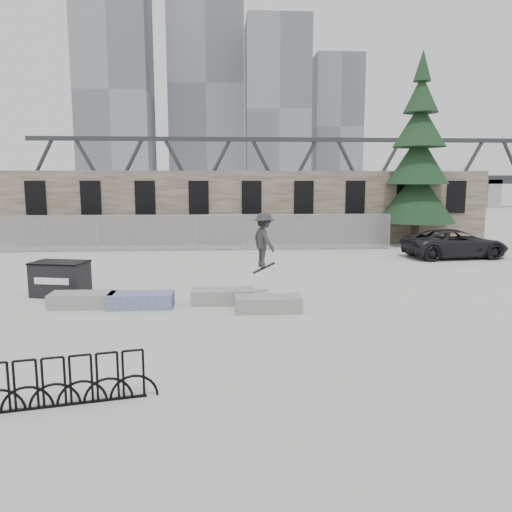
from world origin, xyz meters
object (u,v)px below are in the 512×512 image
(skateboarder, at_px, (264,240))
(planter_center_left, at_px, (141,300))
(dumpster, at_px, (60,279))
(planter_center_right, at_px, (223,296))
(planter_offset, at_px, (268,303))
(suv, at_px, (455,244))
(spruce_tree, at_px, (418,166))
(planter_far_left, at_px, (83,299))
(bike_rack, at_px, (54,383))

(skateboarder, bearing_deg, planter_center_left, 81.33)
(dumpster, bearing_deg, planter_center_right, -1.74)
(planter_offset, relative_size, skateboarder, 0.99)
(planter_center_left, height_order, dumpster, dumpster)
(suv, bearing_deg, dumpster, 107.14)
(dumpster, height_order, skateboarder, skateboarder)
(skateboarder, bearing_deg, spruce_tree, -59.27)
(planter_center_left, distance_m, planter_offset, 3.99)
(dumpster, bearing_deg, suv, 35.63)
(suv, height_order, skateboarder, skateboarder)
(planter_far_left, relative_size, spruce_tree, 0.17)
(planter_center_left, bearing_deg, dumpster, 149.19)
(planter_center_right, distance_m, dumpster, 5.75)
(bike_rack, relative_size, suv, 0.67)
(spruce_tree, bearing_deg, planter_offset, -124.42)
(bike_rack, bearing_deg, planter_center_left, 86.84)
(dumpster, relative_size, suv, 0.38)
(planter_center_right, bearing_deg, planter_center_left, -171.47)
(planter_offset, bearing_deg, spruce_tree, 55.58)
(planter_offset, distance_m, skateboarder, 2.37)
(bike_rack, relative_size, spruce_tree, 0.31)
(planter_center_right, xyz_separation_m, skateboarder, (1.38, 0.53, 1.73))
(bike_rack, bearing_deg, planter_offset, 55.24)
(bike_rack, height_order, skateboarder, skateboarder)
(planter_center_left, height_order, suv, suv)
(planter_far_left, height_order, planter_center_right, same)
(planter_offset, relative_size, spruce_tree, 0.17)
(planter_center_right, xyz_separation_m, dumpster, (-5.56, 1.42, 0.35))
(bike_rack, xyz_separation_m, suv, (14.79, 16.13, 0.29))
(planter_offset, bearing_deg, bike_rack, -124.76)
(planter_far_left, height_order, dumpster, dumpster)
(planter_offset, relative_size, bike_rack, 0.57)
(planter_center_right, height_order, spruce_tree, spruce_tree)
(planter_center_right, distance_m, suv, 14.80)
(skateboarder, bearing_deg, suv, -73.38)
(planter_center_right, bearing_deg, planter_offset, -38.37)
(dumpster, distance_m, bike_rack, 9.10)
(planter_center_left, relative_size, skateboarder, 0.99)
(planter_center_left, xyz_separation_m, dumpster, (-3.02, 1.80, 0.35))
(planter_center_left, height_order, bike_rack, bike_rack)
(planter_center_left, relative_size, spruce_tree, 0.17)
(planter_center_right, bearing_deg, suv, 36.71)
(planter_offset, bearing_deg, planter_center_left, 169.78)
(dumpster, relative_size, spruce_tree, 0.17)
(planter_offset, xyz_separation_m, spruce_tree, (10.43, 15.22, 4.56))
(spruce_tree, bearing_deg, suv, -89.40)
(dumpster, bearing_deg, planter_far_left, -41.39)
(planter_offset, xyz_separation_m, skateboarder, (0.00, 1.62, 1.73))
(spruce_tree, bearing_deg, dumpster, -143.80)
(dumpster, relative_size, skateboarder, 0.99)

